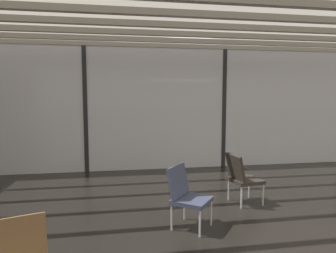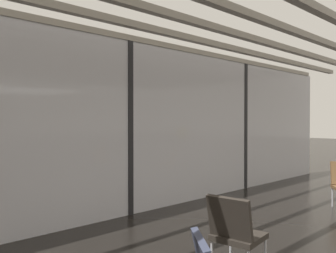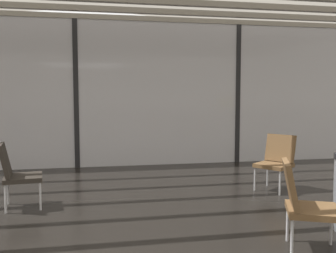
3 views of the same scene
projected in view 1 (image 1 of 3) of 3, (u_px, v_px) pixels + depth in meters
The scene contains 7 objects.
glass_curtain_wall at pixel (224, 109), 7.86m from camera, with size 14.00×0.08×3.04m, color silver.
window_mullion_0 at pixel (86, 110), 7.28m from camera, with size 0.10×0.12×3.04m, color black.
window_mullion_1 at pixel (224, 109), 7.86m from camera, with size 0.10×0.12×3.04m, color black.
ceiling_slats at pixel (303, 12), 4.46m from camera, with size 13.72×6.72×0.10m.
parked_airplane at pixel (183, 90), 12.27m from camera, with size 13.39×4.18×4.18m.
lounge_chair_0 at pixel (186, 193), 4.25m from camera, with size 0.71×0.70×0.87m.
lounge_chair_1 at pixel (241, 175), 5.18m from camera, with size 0.59×0.55×0.87m.
Camera 1 is at (-2.74, -2.31, 1.86)m, focal length 32.16 mm.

